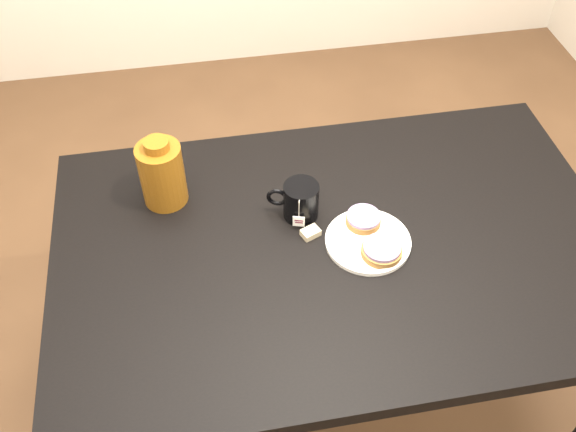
{
  "coord_description": "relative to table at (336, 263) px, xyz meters",
  "views": [
    {
      "loc": [
        -0.3,
        -1.0,
        1.95
      ],
      "look_at": [
        -0.11,
        0.05,
        0.81
      ],
      "focal_mm": 40.0,
      "sensor_mm": 36.0,
      "label": 1
    }
  ],
  "objects": [
    {
      "name": "ground_plane",
      "position": [
        0.0,
        0.0,
        -0.67
      ],
      "size": [
        4.0,
        4.0,
        0.0
      ],
      "primitive_type": "plane",
      "color": "brown"
    },
    {
      "name": "table",
      "position": [
        0.0,
        0.0,
        0.0
      ],
      "size": [
        1.4,
        0.9,
        0.75
      ],
      "color": "black",
      "rests_on": "ground_plane"
    },
    {
      "name": "plate",
      "position": [
        0.07,
        -0.02,
        0.09
      ],
      "size": [
        0.21,
        0.21,
        0.02
      ],
      "color": "white",
      "rests_on": "table"
    },
    {
      "name": "bagel_back",
      "position": [
        0.08,
        0.04,
        0.11
      ],
      "size": [
        0.12,
        0.12,
        0.03
      ],
      "color": "brown",
      "rests_on": "plate"
    },
    {
      "name": "bagel_front",
      "position": [
        0.09,
        -0.06,
        0.11
      ],
      "size": [
        0.14,
        0.14,
        0.03
      ],
      "color": "brown",
      "rests_on": "plate"
    },
    {
      "name": "mug",
      "position": [
        -0.07,
        0.11,
        0.13
      ],
      "size": [
        0.14,
        0.11,
        0.1
      ],
      "rotation": [
        0.0,
        0.0,
        -0.3
      ],
      "color": "black",
      "rests_on": "table"
    },
    {
      "name": "teabag_pouch",
      "position": [
        -0.06,
        0.03,
        0.09
      ],
      "size": [
        0.05,
        0.05,
        0.02
      ],
      "primitive_type": "cube",
      "rotation": [
        0.0,
        0.0,
        0.4
      ],
      "color": "#C6B793",
      "rests_on": "table"
    },
    {
      "name": "bagel_package",
      "position": [
        -0.41,
        0.23,
        0.17
      ],
      "size": [
        0.14,
        0.14,
        0.2
      ],
      "rotation": [
        0.0,
        0.0,
        0.2
      ],
      "color": "#572F0B",
      "rests_on": "table"
    }
  ]
}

